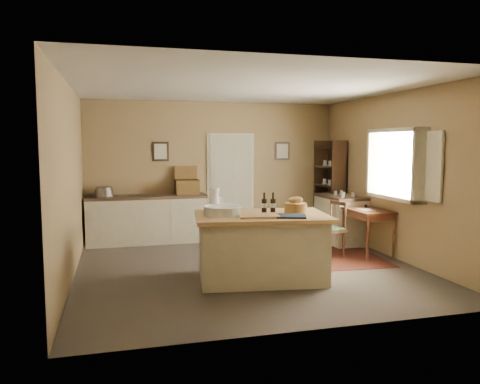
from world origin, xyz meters
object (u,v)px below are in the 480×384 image
object	(u,v)px
work_island	(261,245)
writing_desk	(368,215)
desk_chair	(329,230)
shelving_unit	(331,188)
right_cabinet	(340,219)
sideboard	(148,217)

from	to	relation	value
work_island	writing_desk	bearing A→B (deg)	31.09
work_island	desk_chair	bearing A→B (deg)	40.14
shelving_unit	writing_desk	bearing A→B (deg)	-95.02
shelving_unit	right_cabinet	bearing A→B (deg)	-101.94
right_cabinet	shelving_unit	bearing A→B (deg)	78.06
writing_desk	desk_chair	distance (m)	0.75
writing_desk	right_cabinet	world-z (taller)	right_cabinet
work_island	writing_desk	xyz separation A→B (m)	(2.19, 0.95, 0.19)
desk_chair	shelving_unit	distance (m)	2.00
work_island	sideboard	size ratio (longest dim) A/B	0.86
desk_chair	work_island	bearing A→B (deg)	-164.28
sideboard	desk_chair	size ratio (longest dim) A/B	2.49
right_cabinet	work_island	bearing A→B (deg)	-138.31
writing_desk	work_island	bearing A→B (deg)	-156.63
work_island	shelving_unit	xyz separation A→B (m)	(2.34, 2.66, 0.48)
sideboard	right_cabinet	world-z (taller)	sideboard
right_cabinet	shelving_unit	size ratio (longest dim) A/B	0.58
desk_chair	shelving_unit	world-z (taller)	shelving_unit
work_island	desk_chair	size ratio (longest dim) A/B	2.15
work_island	right_cabinet	distance (m)	2.93
right_cabinet	sideboard	bearing A→B (deg)	165.51
work_island	sideboard	bearing A→B (deg)	122.99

